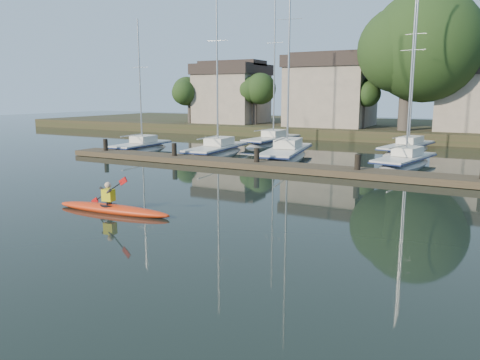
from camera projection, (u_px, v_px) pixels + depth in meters
The scene contains 10 objects.
ground at pixel (144, 239), 14.34m from camera, with size 160.00×160.00×0.00m, color black.
kayak at pixel (112, 207), 17.51m from camera, with size 5.04×1.07×1.60m.
dock at pixel (304, 169), 26.45m from camera, with size 34.00×2.00×1.80m.
sailboat_0 at pixel (141, 153), 36.69m from camera, with size 2.36×7.10×11.11m.
sailboat_1 at pixel (217, 157), 34.26m from camera, with size 2.80×8.66×13.93m.
sailboat_2 at pixel (286, 161), 32.37m from camera, with size 3.80×9.83×15.88m.
sailboat_3 at pixel (404, 168), 28.92m from camera, with size 3.43×7.72×12.06m.
sailboat_5 at pixel (272, 146), 41.25m from camera, with size 2.74×9.10×14.85m.
sailboat_6 at pixel (407, 154), 35.91m from camera, with size 3.57×9.60×14.95m.
shore at pixel (410, 105), 47.96m from camera, with size 90.00×25.25×12.75m.
Camera 1 is at (9.09, -10.76, 4.39)m, focal length 35.00 mm.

